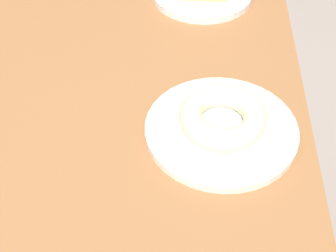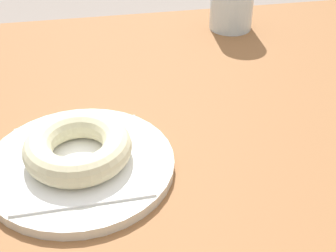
# 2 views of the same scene
# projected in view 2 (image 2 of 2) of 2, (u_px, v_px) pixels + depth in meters

# --- Properties ---
(table) EXTENTS (0.93, 0.76, 0.72)m
(table) POSITION_uv_depth(u_px,v_px,m) (284.00, 224.00, 0.63)
(table) COLOR brown
(table) RESTS_ON ground_plane
(plate_sugar_ring) EXTENTS (0.21, 0.21, 0.01)m
(plate_sugar_ring) POSITION_uv_depth(u_px,v_px,m) (80.00, 165.00, 0.55)
(plate_sugar_ring) COLOR silver
(plate_sugar_ring) RESTS_ON table
(napkin_sugar_ring) EXTENTS (0.15, 0.15, 0.00)m
(napkin_sugar_ring) POSITION_uv_depth(u_px,v_px,m) (79.00, 160.00, 0.55)
(napkin_sugar_ring) COLOR white
(napkin_sugar_ring) RESTS_ON plate_sugar_ring
(donut_sugar_ring) EXTENTS (0.12, 0.12, 0.03)m
(donut_sugar_ring) POSITION_uv_depth(u_px,v_px,m) (78.00, 147.00, 0.54)
(donut_sugar_ring) COLOR beige
(donut_sugar_ring) RESTS_ON napkin_sugar_ring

